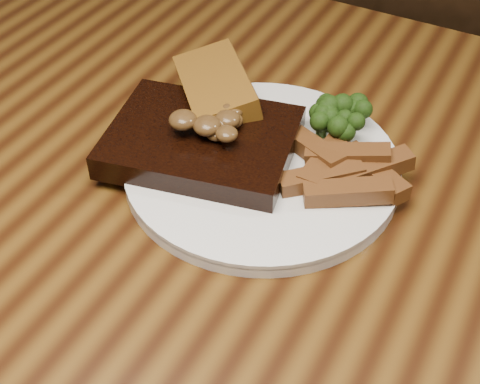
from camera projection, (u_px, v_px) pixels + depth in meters
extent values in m
cube|color=#543510|center=(229.00, 232.00, 0.65)|extent=(1.60, 0.90, 0.04)
cylinder|color=black|center=(15.00, 122.00, 1.39)|extent=(0.07, 0.07, 0.71)
cube|color=black|center=(441.00, 120.00, 1.27)|extent=(0.45, 0.45, 0.04)
cylinder|color=black|center=(365.00, 139.00, 1.59)|extent=(0.04, 0.04, 0.41)
cylinder|color=black|center=(317.00, 235.00, 1.36)|extent=(0.04, 0.04, 0.41)
cube|color=black|center=(449.00, 61.00, 0.97)|extent=(0.42, 0.06, 0.44)
cylinder|color=white|center=(262.00, 168.00, 0.68)|extent=(0.32, 0.32, 0.01)
cube|color=black|center=(202.00, 142.00, 0.68)|extent=(0.21, 0.18, 0.03)
cube|color=beige|center=(168.00, 182.00, 0.64)|extent=(0.15, 0.05, 0.02)
cube|color=#8B6019|center=(216.00, 103.00, 0.73)|extent=(0.13, 0.13, 0.03)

